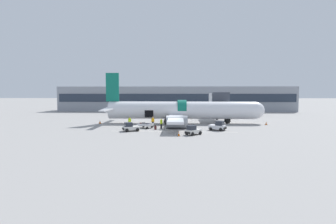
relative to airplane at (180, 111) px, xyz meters
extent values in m
plane|color=gray|center=(-1.12, -7.62, -2.56)|extent=(500.00, 500.00, 0.00)
cube|color=silver|center=(-1.11, -11.24, -2.56)|extent=(20.35, 0.85, 0.01)
cube|color=gray|center=(-1.12, 37.67, 1.56)|extent=(78.93, 10.31, 8.25)
cube|color=#232D3D|center=(-1.12, 32.45, 1.97)|extent=(77.35, 0.16, 2.64)
cylinder|color=#4C4C51|center=(8.60, 7.10, -0.87)|extent=(0.60, 0.60, 3.40)
cube|color=silver|center=(8.60, 7.10, 2.17)|extent=(2.67, 10.66, 2.67)
cube|color=#333842|center=(8.60, 2.37, 2.17)|extent=(3.47, 1.60, 3.20)
cylinder|color=silver|center=(0.45, 0.00, 0.13)|extent=(29.64, 3.53, 3.53)
sphere|color=silver|center=(15.27, 0.00, 0.13)|extent=(3.35, 3.35, 3.35)
cone|color=silver|center=(-14.37, 0.00, 0.13)|extent=(4.06, 3.25, 3.25)
cylinder|color=#0F6B56|center=(0.45, -0.03, 0.45)|extent=(1.78, 3.54, 3.54)
cube|color=#0F6B56|center=(-13.71, 0.00, 4.78)|extent=(2.65, 0.28, 5.78)
cube|color=silver|center=(-13.73, -3.95, 0.48)|extent=(1.07, 7.90, 0.20)
cube|color=silver|center=(-13.73, 3.95, 0.48)|extent=(1.07, 7.90, 0.20)
cube|color=silver|center=(-0.73, -7.58, -0.84)|extent=(2.55, 14.10, 0.40)
cube|color=silver|center=(-0.73, 7.58, -0.84)|extent=(2.55, 14.10, 0.40)
cylinder|color=gray|center=(-0.53, -7.68, -1.41)|extent=(3.68, 2.24, 2.24)
cylinder|color=gray|center=(-0.53, 7.69, -1.41)|extent=(3.68, 2.24, 2.24)
cube|color=black|center=(-6.07, -1.74, -0.49)|extent=(1.70, 0.12, 1.40)
cylinder|color=#56565B|center=(9.64, 0.00, -1.34)|extent=(0.22, 0.22, 1.16)
sphere|color=black|center=(9.64, 0.00, -1.92)|extent=(1.30, 1.30, 1.30)
cylinder|color=#56565B|center=(-2.51, -2.46, -1.34)|extent=(0.22, 0.22, 1.16)
sphere|color=black|center=(-2.51, -2.46, -1.92)|extent=(1.30, 1.30, 1.30)
cylinder|color=#56565B|center=(-2.51, 2.47, -1.34)|extent=(0.22, 0.22, 1.16)
sphere|color=black|center=(-2.51, 2.47, -1.92)|extent=(1.30, 1.30, 1.30)
cube|color=silver|center=(6.19, -9.46, -2.01)|extent=(3.02, 2.61, 0.63)
cube|color=#232833|center=(6.59, -9.66, -1.34)|extent=(1.65, 1.76, 0.71)
cube|color=black|center=(7.38, -10.06, -2.14)|extent=(0.77, 1.38, 0.32)
sphere|color=black|center=(6.62, -10.55, -2.28)|extent=(0.56, 0.56, 0.56)
sphere|color=black|center=(7.32, -9.15, -2.28)|extent=(0.56, 0.56, 0.56)
sphere|color=black|center=(5.07, -9.78, -2.28)|extent=(0.56, 0.56, 0.56)
sphere|color=black|center=(5.76, -8.38, -2.28)|extent=(0.56, 0.56, 0.56)
cube|color=silver|center=(-7.96, -10.89, -2.05)|extent=(2.94, 2.40, 0.55)
cube|color=#232833|center=(-8.37, -11.06, -1.46)|extent=(1.56, 1.66, 0.64)
cube|color=black|center=(-9.18, -11.39, -2.16)|extent=(0.64, 1.34, 0.27)
sphere|color=black|center=(-9.04, -10.53, -2.28)|extent=(0.56, 0.56, 0.56)
sphere|color=black|center=(-8.48, -11.90, -2.28)|extent=(0.56, 0.56, 0.56)
sphere|color=black|center=(-7.44, -9.88, -2.28)|extent=(0.56, 0.56, 0.56)
sphere|color=black|center=(-6.88, -11.25, -2.28)|extent=(0.56, 0.56, 0.56)
cube|color=silver|center=(1.96, -14.28, -2.05)|extent=(2.60, 2.51, 0.55)
cube|color=#232833|center=(1.65, -14.56, -1.46)|extent=(1.50, 1.49, 0.64)
cube|color=black|center=(1.03, -15.12, -2.16)|extent=(0.82, 0.89, 0.27)
sphere|color=black|center=(0.97, -14.40, -2.28)|extent=(0.56, 0.56, 0.56)
sphere|color=black|center=(1.74, -15.26, -2.28)|extent=(0.56, 0.56, 0.56)
sphere|color=black|center=(2.18, -13.30, -2.28)|extent=(0.56, 0.56, 0.56)
sphere|color=black|center=(2.96, -14.16, -2.28)|extent=(0.56, 0.56, 0.56)
cube|color=silver|center=(-6.14, -7.27, -2.11)|extent=(3.00, 2.60, 0.05)
cube|color=silver|center=(-5.01, -7.74, -1.90)|extent=(0.74, 1.65, 0.36)
cube|color=silver|center=(-6.47, -8.05, -1.90)|extent=(2.29, 1.01, 0.36)
cube|color=silver|center=(-5.81, -6.48, -1.90)|extent=(2.29, 1.01, 0.36)
cube|color=#333338|center=(-4.57, -7.93, -2.30)|extent=(0.86, 0.42, 0.06)
sphere|color=black|center=(-5.67, -8.42, -2.36)|extent=(0.40, 0.40, 0.40)
sphere|color=black|center=(-4.99, -6.80, -2.36)|extent=(0.40, 0.40, 0.40)
sphere|color=black|center=(-7.29, -7.74, -2.36)|extent=(0.40, 0.40, 0.40)
sphere|color=black|center=(-6.61, -6.12, -2.36)|extent=(0.40, 0.40, 0.40)
cube|color=black|center=(-5.82, -7.14, -1.91)|extent=(0.55, 0.30, 0.35)
cube|color=#2D2D33|center=(-6.43, -7.38, -1.82)|extent=(0.52, 0.33, 0.53)
cube|color=#1E2347|center=(-5.52, -7.88, -1.91)|extent=(0.46, 0.30, 0.35)
cube|color=#4C1E1E|center=(-6.90, -7.27, -1.85)|extent=(0.47, 0.39, 0.47)
cylinder|color=black|center=(-2.11, -4.59, -2.13)|extent=(0.44, 0.44, 0.88)
cylinder|color=orange|center=(-2.11, -4.59, -1.34)|extent=(0.57, 0.57, 0.69)
sphere|color=beige|center=(-2.11, -4.59, -0.87)|extent=(0.24, 0.24, 0.24)
cylinder|color=orange|center=(-2.31, -4.72, -1.42)|extent=(0.18, 0.18, 0.64)
cylinder|color=orange|center=(-1.90, -4.46, -1.42)|extent=(0.18, 0.18, 0.64)
cylinder|color=black|center=(-4.99, -4.97, -2.12)|extent=(0.45, 0.45, 0.89)
cylinder|color=orange|center=(-4.99, -4.97, -1.33)|extent=(0.58, 0.58, 0.70)
sphere|color=#9E7556|center=(-4.99, -4.97, -0.85)|extent=(0.25, 0.25, 0.25)
cylinder|color=orange|center=(-5.19, -5.11, -1.40)|extent=(0.18, 0.18, 0.64)
cylinder|color=orange|center=(-4.79, -4.82, -1.40)|extent=(0.18, 0.18, 0.64)
cylinder|color=#1E2338|center=(-9.32, -5.00, -2.14)|extent=(0.44, 0.44, 0.84)
cylinder|color=#B7E019|center=(-9.32, -5.00, -1.39)|extent=(0.56, 0.56, 0.66)
sphere|color=#9E7556|center=(-9.32, -5.00, -0.94)|extent=(0.23, 0.23, 0.23)
cylinder|color=#B7E019|center=(-9.49, -5.16, -1.46)|extent=(0.18, 0.18, 0.61)
cylinder|color=#B7E019|center=(-9.15, -4.83, -1.46)|extent=(0.18, 0.18, 0.61)
cylinder|color=black|center=(-3.24, -8.03, -2.13)|extent=(0.35, 0.35, 0.88)
cylinder|color=#B7E019|center=(-3.24, -8.03, -1.34)|extent=(0.45, 0.45, 0.69)
sphere|color=beige|center=(-3.24, -8.03, -0.87)|extent=(0.24, 0.24, 0.24)
cylinder|color=#B7E019|center=(-3.21, -7.79, -1.42)|extent=(0.14, 0.14, 0.64)
cylinder|color=#B7E019|center=(-3.27, -8.27, -1.42)|extent=(0.14, 0.14, 0.64)
cube|color=#4C1E1E|center=(-4.16, -9.13, -2.24)|extent=(0.40, 0.37, 0.65)
cube|color=black|center=(-4.16, -9.13, -1.85)|extent=(0.19, 0.14, 0.12)
cube|color=black|center=(16.80, -1.76, -2.55)|extent=(0.53, 0.53, 0.03)
cone|color=orange|center=(16.80, -1.76, -2.25)|extent=(0.39, 0.39, 0.63)
cylinder|color=white|center=(16.80, -1.76, -2.22)|extent=(0.23, 0.23, 0.08)
cube|color=black|center=(-0.22, -15.66, -2.55)|extent=(0.44, 0.44, 0.03)
cone|color=orange|center=(-0.22, -15.66, -2.20)|extent=(0.32, 0.32, 0.73)
cylinder|color=white|center=(-0.22, -15.66, -2.16)|extent=(0.19, 0.19, 0.09)
cube|color=black|center=(1.80, -7.15, -2.55)|extent=(0.49, 0.49, 0.03)
cone|color=orange|center=(1.80, -7.15, -2.22)|extent=(0.36, 0.36, 0.69)
cylinder|color=white|center=(1.80, -7.15, -2.19)|extent=(0.21, 0.21, 0.08)
cube|color=black|center=(-16.11, -1.01, -2.55)|extent=(0.55, 0.55, 0.03)
cone|color=orange|center=(-16.11, -1.01, -2.20)|extent=(0.41, 0.41, 0.73)
cylinder|color=white|center=(-16.11, -1.01, -2.16)|extent=(0.24, 0.24, 0.09)
camera|label=1|loc=(-0.33, -52.98, 3.69)|focal=28.00mm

